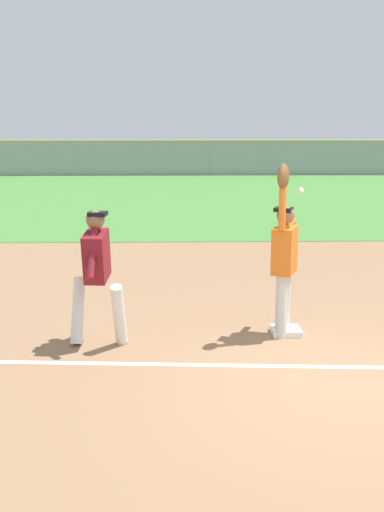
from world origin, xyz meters
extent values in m
plane|color=#936D4C|center=(0.00, 0.00, 0.00)|extent=(80.28, 80.28, 0.00)
cube|color=#478438|center=(0.00, 17.40, 0.01)|extent=(44.09, 18.20, 0.01)
cube|color=white|center=(-0.32, 1.76, 0.04)|extent=(0.38, 0.38, 0.08)
cylinder|color=silver|center=(-0.34, 1.80, 0.42)|extent=(0.19, 0.19, 0.85)
cylinder|color=silver|center=(-0.41, 1.62, 0.42)|extent=(0.19, 0.19, 0.85)
cube|color=orange|center=(-0.38, 1.71, 1.15)|extent=(0.40, 0.50, 0.60)
sphere|color=#8C6647|center=(-0.38, 1.71, 1.60)|extent=(0.30, 0.30, 0.23)
cube|color=black|center=(-0.41, 1.72, 1.68)|extent=(0.28, 0.27, 0.05)
cylinder|color=orange|center=(-0.46, 1.50, 1.76)|extent=(0.12, 0.12, 0.62)
cylinder|color=orange|center=(-0.30, 1.91, 1.45)|extent=(0.31, 0.61, 0.09)
ellipsoid|color=brown|center=(-0.46, 1.50, 2.12)|extent=(0.23, 0.31, 0.32)
cylinder|color=white|center=(-2.49, 1.30, 0.42)|extent=(0.19, 0.45, 0.85)
cylinder|color=white|center=(-3.03, 1.51, 0.42)|extent=(0.19, 0.45, 0.85)
cube|color=maroon|center=(-2.76, 1.40, 1.15)|extent=(0.31, 0.55, 0.66)
sphere|color=#8C6647|center=(-2.76, 1.40, 1.60)|extent=(0.25, 0.25, 0.23)
cube|color=black|center=(-2.73, 1.40, 1.68)|extent=(0.24, 0.22, 0.05)
cylinder|color=maroon|center=(-2.74, 1.62, 1.23)|extent=(0.13, 0.41, 0.58)
cylinder|color=maroon|center=(-2.78, 1.19, 1.23)|extent=(0.13, 0.41, 0.58)
sphere|color=white|center=(-0.21, 1.63, 1.93)|extent=(0.07, 0.07, 0.07)
cube|color=#93999E|center=(0.00, 26.50, 0.87)|extent=(44.09, 0.06, 1.73)
cylinder|color=yellow|center=(0.00, 26.50, 1.76)|extent=(44.09, 0.06, 0.06)
cylinder|color=gray|center=(0.00, 26.50, 0.87)|extent=(0.08, 0.08, 1.73)
cube|color=#B21E1E|center=(-4.58, 30.62, 0.57)|extent=(4.57, 2.32, 0.55)
cube|color=#2D333D|center=(-4.58, 30.62, 1.05)|extent=(2.36, 1.96, 0.40)
cylinder|color=black|center=(-3.05, 31.42, 0.30)|extent=(0.62, 0.28, 0.60)
cylinder|color=black|center=(-3.23, 29.53, 0.30)|extent=(0.62, 0.28, 0.60)
cylinder|color=black|center=(-5.93, 31.71, 0.30)|extent=(0.62, 0.28, 0.60)
cylinder|color=black|center=(-6.12, 29.81, 0.30)|extent=(0.62, 0.28, 0.60)
cube|color=#1E6B33|center=(1.63, 30.46, 0.57)|extent=(4.54, 2.25, 0.55)
cube|color=#2D333D|center=(1.63, 30.46, 1.05)|extent=(2.34, 1.92, 0.40)
cylinder|color=black|center=(3.15, 31.29, 0.30)|extent=(0.62, 0.27, 0.60)
cylinder|color=black|center=(3.00, 29.39, 0.30)|extent=(0.62, 0.27, 0.60)
cylinder|color=black|center=(0.26, 31.52, 0.30)|extent=(0.62, 0.27, 0.60)
cylinder|color=black|center=(0.11, 29.63, 0.30)|extent=(0.62, 0.27, 0.60)
cube|color=black|center=(8.30, 30.02, 0.57)|extent=(4.53, 2.22, 0.55)
cube|color=#2D333D|center=(8.30, 30.02, 1.05)|extent=(2.32, 1.91, 0.40)
cylinder|color=black|center=(9.82, 30.86, 0.30)|extent=(0.61, 0.26, 0.60)
cylinder|color=black|center=(9.68, 28.97, 0.30)|extent=(0.61, 0.26, 0.60)
cylinder|color=black|center=(6.93, 31.08, 0.30)|extent=(0.61, 0.26, 0.60)
cylinder|color=black|center=(6.79, 29.18, 0.30)|extent=(0.61, 0.26, 0.60)
camera|label=1|loc=(-1.78, -6.33, 2.80)|focal=44.86mm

